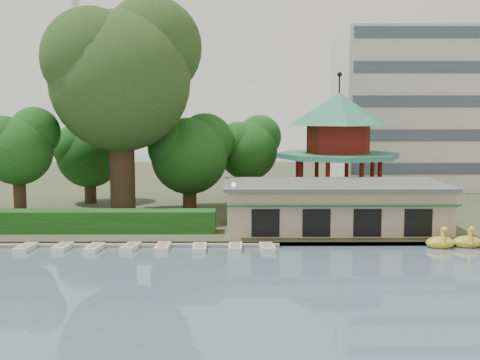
{
  "coord_description": "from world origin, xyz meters",
  "views": [
    {
      "loc": [
        1.63,
        -28.32,
        10.44
      ],
      "look_at": [
        2.0,
        18.0,
        5.0
      ],
      "focal_mm": 45.0,
      "sensor_mm": 36.0,
      "label": 1
    }
  ],
  "objects_px": {
    "dock": "(59,244)",
    "boathouse": "(334,205)",
    "big_tree": "(122,70)",
    "pavilion": "(338,139)"
  },
  "relations": [
    {
      "from": "dock",
      "to": "boathouse",
      "type": "distance_m",
      "value": 22.62
    },
    {
      "from": "dock",
      "to": "big_tree",
      "type": "distance_m",
      "value": 18.05
    },
    {
      "from": "dock",
      "to": "boathouse",
      "type": "height_order",
      "value": "boathouse"
    },
    {
      "from": "pavilion",
      "to": "dock",
      "type": "bearing_deg",
      "value": -148.34
    },
    {
      "from": "boathouse",
      "to": "pavilion",
      "type": "height_order",
      "value": "pavilion"
    },
    {
      "from": "dock",
      "to": "big_tree",
      "type": "relative_size",
      "value": 1.64
    },
    {
      "from": "dock",
      "to": "boathouse",
      "type": "bearing_deg",
      "value": 12.24
    },
    {
      "from": "boathouse",
      "to": "big_tree",
      "type": "bearing_deg",
      "value": 161.67
    },
    {
      "from": "boathouse",
      "to": "pavilion",
      "type": "relative_size",
      "value": 1.38
    },
    {
      "from": "boathouse",
      "to": "pavilion",
      "type": "distance_m",
      "value": 11.43
    }
  ]
}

